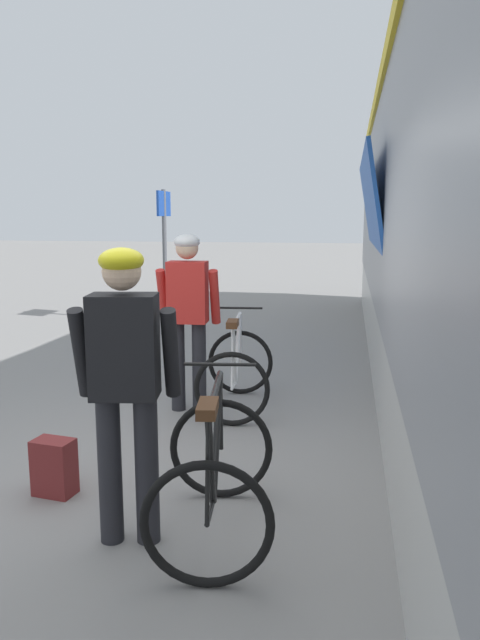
{
  "coord_description": "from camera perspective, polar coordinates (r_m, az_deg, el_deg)",
  "views": [
    {
      "loc": [
        1.44,
        -3.72,
        1.93
      ],
      "look_at": [
        0.53,
        1.22,
        1.05
      ],
      "focal_mm": 33.27,
      "sensor_mm": 36.0,
      "label": 1
    }
  ],
  "objects": [
    {
      "name": "cyclist_near_in_red",
      "position": [
        5.84,
        -5.03,
        1.27
      ],
      "size": [
        0.63,
        0.33,
        1.76
      ],
      "color": "#232328",
      "rests_on": "ground"
    },
    {
      "name": "bicycle_near_white",
      "position": [
        5.98,
        -0.35,
        -4.86
      ],
      "size": [
        0.82,
        1.14,
        0.99
      ],
      "color": "black",
      "rests_on": "ground"
    },
    {
      "name": "bicycle_far_black",
      "position": [
        3.68,
        -2.44,
        -14.65
      ],
      "size": [
        0.85,
        1.16,
        0.99
      ],
      "color": "black",
      "rests_on": "ground"
    },
    {
      "name": "ground_plane",
      "position": [
        4.43,
        -10.0,
        -16.04
      ],
      "size": [
        80.0,
        80.0,
        0.0
      ],
      "primitive_type": "plane",
      "color": "gray"
    },
    {
      "name": "backpack_on_platform",
      "position": [
        4.47,
        -17.44,
        -13.35
      ],
      "size": [
        0.3,
        0.22,
        0.4
      ],
      "primitive_type": "cube",
      "rotation": [
        0.0,
        0.0,
        -0.14
      ],
      "color": "maroon",
      "rests_on": "ground"
    },
    {
      "name": "cyclist_far_in_dark",
      "position": [
        3.48,
        -10.99,
        -4.84
      ],
      "size": [
        0.64,
        0.37,
        1.76
      ],
      "color": "#232328",
      "rests_on": "ground"
    },
    {
      "name": "platform_sign_post",
      "position": [
        10.85,
        -7.29,
        8.25
      ],
      "size": [
        0.08,
        0.7,
        2.4
      ],
      "color": "#595B60",
      "rests_on": "ground"
    }
  ]
}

